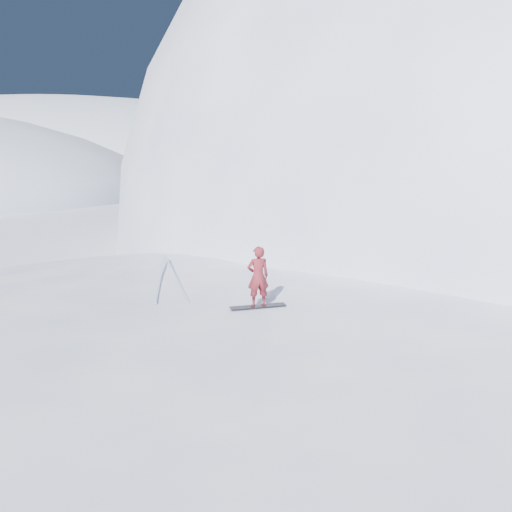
# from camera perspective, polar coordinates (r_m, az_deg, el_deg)

# --- Properties ---
(ground) EXTENTS (400.00, 400.00, 0.00)m
(ground) POSITION_cam_1_polar(r_m,az_deg,el_deg) (12.11, -1.67, -19.24)
(ground) COLOR white
(ground) RESTS_ON ground
(near_ridge) EXTENTS (36.00, 28.00, 4.80)m
(near_ridge) POSITION_cam_1_polar(r_m,az_deg,el_deg) (14.80, 2.05, -13.09)
(near_ridge) COLOR white
(near_ridge) RESTS_ON ground
(peak_shoulder) EXTENTS (28.00, 24.00, 18.00)m
(peak_shoulder) POSITION_cam_1_polar(r_m,az_deg,el_deg) (32.62, 15.38, 0.53)
(peak_shoulder) COLOR white
(peak_shoulder) RESTS_ON ground
(far_ridge_c) EXTENTS (140.00, 90.00, 36.00)m
(far_ridge_c) POSITION_cam_1_polar(r_m,az_deg,el_deg) (126.91, -21.40, 8.43)
(far_ridge_c) COLOR white
(far_ridge_c) RESTS_ON ground
(wind_bumps) EXTENTS (16.00, 14.40, 1.00)m
(wind_bumps) POSITION_cam_1_polar(r_m,az_deg,el_deg) (13.97, -4.23, -14.74)
(wind_bumps) COLOR white
(wind_bumps) RESTS_ON ground
(snowboard) EXTENTS (1.46, 0.56, 0.02)m
(snowboard) POSITION_cam_1_polar(r_m,az_deg,el_deg) (12.67, 0.23, -5.77)
(snowboard) COLOR black
(snowboard) RESTS_ON near_ridge
(snowboarder) EXTENTS (0.62, 0.48, 1.53)m
(snowboarder) POSITION_cam_1_polar(r_m,az_deg,el_deg) (12.45, 0.23, -2.35)
(snowboarder) COLOR maroon
(snowboarder) RESTS_ON snowboard
(board_tracks) EXTENTS (1.44, 5.98, 0.04)m
(board_tracks) POSITION_cam_1_polar(r_m,az_deg,el_deg) (16.05, -10.08, -2.07)
(board_tracks) COLOR silver
(board_tracks) RESTS_ON ground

